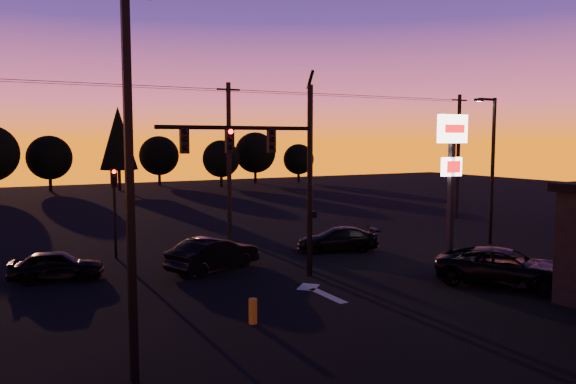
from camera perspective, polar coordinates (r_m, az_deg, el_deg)
name	(u,v)px	position (r m, az deg, el deg)	size (l,w,h in m)	color
ground	(331,305)	(20.03, 4.39, -11.34)	(120.00, 120.00, 0.00)	black
lane_arrow	(318,291)	(21.64, 3.09, -10.04)	(1.20, 3.10, 0.01)	beige
traffic_signal_mast	(276,160)	(22.61, -1.23, 3.29)	(6.79, 0.52, 8.58)	black
secondary_signal	(115,200)	(28.27, -17.21, -0.75)	(0.30, 0.31, 4.35)	black
parking_lot_light	(129,160)	(13.44, -15.85, 3.14)	(1.25, 0.30, 9.14)	black
pylon_sign	(452,159)	(24.79, 16.30, 3.21)	(1.50, 0.28, 6.80)	black
streetlight	(492,164)	(32.57, 19.97, 2.69)	(1.55, 0.35, 8.00)	black
utility_pole_1	(229,160)	(32.59, -6.01, 3.28)	(1.40, 0.26, 9.00)	black
utility_pole_2	(458,156)	(42.82, 16.90, 3.56)	(1.40, 0.26, 9.00)	black
power_wires	(228,90)	(32.69, -6.08, 10.26)	(36.00, 1.22, 0.07)	black
bollard	(253,311)	(17.96, -3.58, -11.98)	(0.26, 0.26, 0.79)	#C68A15
tree_3	(49,158)	(68.44, -23.07, 3.23)	(4.95, 4.95, 6.22)	black
tree_4	(118,138)	(66.48, -16.86, 5.26)	(4.18, 4.18, 9.50)	black
tree_5	(159,156)	(72.78, -12.97, 3.62)	(4.95, 4.95, 6.22)	black
tree_6	(221,159)	(69.00, -6.81, 3.37)	(4.54, 4.54, 5.71)	black
tree_7	(255,153)	(74.12, -3.35, 4.01)	(5.36, 5.36, 6.74)	black
tree_8	(299,159)	(76.01, 1.08, 3.35)	(4.12, 4.12, 5.19)	black
car_left	(57,265)	(24.94, -22.43, -6.91)	(1.47, 3.67, 1.25)	black
car_mid	(214,254)	(25.13, -7.56, -6.23)	(1.53, 4.40, 1.45)	black
car_right	(337,239)	(29.23, 5.03, -4.80)	(1.71, 4.21, 1.22)	black
suv_parked	(505,267)	(23.89, 21.20, -7.14)	(2.41, 5.23, 1.45)	black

